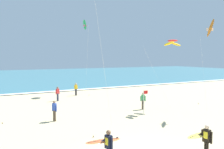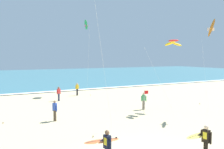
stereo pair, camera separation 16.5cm
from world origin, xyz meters
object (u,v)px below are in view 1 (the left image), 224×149
(lifeguard_flag, at_px, (144,100))
(bystander_red_top, at_px, (58,94))
(kite_delta_amber_near, at_px, (210,28))
(bystander_blue_top, at_px, (54,111))
(surfer_trailing, at_px, (203,138))
(bystander_yellow_top, at_px, (76,89))
(kite_arc_scarlet_low, at_px, (172,43))
(surfer_lead, at_px, (106,144))
(bystander_green_top, at_px, (143,101))
(kite_delta_emerald_far, at_px, (85,25))

(lifeguard_flag, bearing_deg, bystander_red_top, 117.22)
(kite_delta_amber_near, xyz_separation_m, lifeguard_flag, (-4.69, 2.54, -5.98))
(kite_delta_amber_near, xyz_separation_m, bystander_blue_top, (-11.90, 4.03, -6.44))
(surfer_trailing, bearing_deg, bystander_blue_top, 115.13)
(bystander_blue_top, bearing_deg, surfer_trailing, -64.87)
(surfer_trailing, xyz_separation_m, bystander_yellow_top, (0.72, 20.55, -0.23))
(surfer_trailing, height_order, bystander_yellow_top, surfer_trailing)
(kite_arc_scarlet_low, bearing_deg, bystander_red_top, 132.41)
(kite_arc_scarlet_low, xyz_separation_m, bystander_blue_top, (-10.61, 1.07, -5.33))
(kite_delta_amber_near, bearing_deg, bystander_yellow_top, 114.01)
(surfer_lead, distance_m, bystander_green_top, 11.85)
(kite_delta_amber_near, height_order, kite_delta_emerald_far, kite_delta_emerald_far)
(kite_delta_amber_near, relative_size, bystander_blue_top, 5.04)
(kite_delta_emerald_far, xyz_separation_m, bystander_blue_top, (-7.00, -11.45, -8.22))
(bystander_blue_top, distance_m, bystander_yellow_top, 11.91)
(surfer_trailing, xyz_separation_m, bystander_red_top, (-2.31, 17.89, -0.23))
(bystander_green_top, relative_size, bystander_blue_top, 1.00)
(bystander_red_top, relative_size, bystander_yellow_top, 1.00)
(bystander_red_top, relative_size, lifeguard_flag, 0.76)
(bystander_yellow_top, height_order, lifeguard_flag, lifeguard_flag)
(bystander_yellow_top, bearing_deg, surfer_lead, -105.14)
(surfer_lead, relative_size, kite_arc_scarlet_low, 0.31)
(kite_delta_amber_near, bearing_deg, kite_delta_emerald_far, 107.57)
(kite_delta_amber_near, distance_m, lifeguard_flag, 8.01)
(bystander_red_top, height_order, bystander_blue_top, same)
(kite_arc_scarlet_low, bearing_deg, bystander_yellow_top, 114.11)
(kite_delta_emerald_far, bearing_deg, bystander_blue_top, -121.47)
(kite_delta_emerald_far, bearing_deg, surfer_lead, -108.86)
(kite_delta_amber_near, height_order, bystander_red_top, kite_delta_amber_near)
(bystander_green_top, height_order, bystander_red_top, same)
(kite_delta_amber_near, xyz_separation_m, bystander_yellow_top, (-6.53, 14.66, -6.44))
(surfer_trailing, distance_m, kite_arc_scarlet_low, 11.82)
(bystander_green_top, bearing_deg, surfer_trailing, -109.83)
(surfer_lead, xyz_separation_m, bystander_blue_top, (-0.20, 8.47, -0.23))
(bystander_red_top, bearing_deg, kite_delta_emerald_far, 36.57)
(bystander_blue_top, relative_size, lifeguard_flag, 0.76)
(surfer_trailing, bearing_deg, bystander_red_top, 97.36)
(surfer_lead, bearing_deg, bystander_blue_top, 91.36)
(surfer_trailing, bearing_deg, bystander_yellow_top, 87.99)
(kite_arc_scarlet_low, distance_m, bystander_blue_top, 11.92)
(surfer_lead, relative_size, kite_delta_emerald_far, 0.20)
(kite_arc_scarlet_low, relative_size, bystander_yellow_top, 4.06)
(kite_delta_emerald_far, height_order, kite_arc_scarlet_low, kite_delta_emerald_far)
(bystander_green_top, distance_m, bystander_red_top, 9.81)
(kite_delta_emerald_far, bearing_deg, lifeguard_flag, -89.08)
(kite_delta_emerald_far, xyz_separation_m, bystander_red_top, (-4.67, -3.46, -8.22))
(kite_arc_scarlet_low, distance_m, lifeguard_flag, 5.96)
(surfer_lead, height_order, surfer_trailing, same)
(kite_arc_scarlet_low, xyz_separation_m, bystander_red_top, (-8.27, 9.05, -5.33))
(kite_delta_amber_near, xyz_separation_m, kite_delta_emerald_far, (-4.90, 15.48, 1.79))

